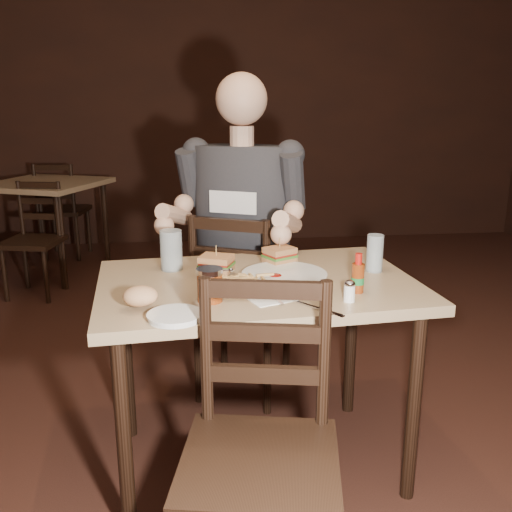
{
  "coord_description": "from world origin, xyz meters",
  "views": [
    {
      "loc": [
        -0.39,
        -2.22,
        1.42
      ],
      "look_at": [
        -0.16,
        -0.19,
        0.85
      ],
      "focal_mm": 40.0,
      "sensor_mm": 36.0,
      "label": 1
    }
  ],
  "objects": [
    {
      "name": "bg_table",
      "position": [
        -1.55,
        2.5,
        0.68
      ],
      "size": [
        1.05,
        1.05,
        0.77
      ],
      "rotation": [
        0.0,
        0.0,
        -0.41
      ],
      "color": "tan",
      "rests_on": "ground"
    },
    {
      "name": "bg_chair_near",
      "position": [
        -1.55,
        1.95,
        0.41
      ],
      "size": [
        0.46,
        0.49,
        0.82
      ],
      "primitive_type": null,
      "rotation": [
        0.0,
        0.0,
        -0.22
      ],
      "color": "black",
      "rests_on": "ground"
    },
    {
      "name": "diner",
      "position": [
        -0.18,
        0.3,
        1.0
      ],
      "size": [
        0.75,
        0.68,
        1.05
      ],
      "primitive_type": null,
      "rotation": [
        0.0,
        0.0,
        -0.42
      ],
      "color": "#29282C",
      "rests_on": "chair_far"
    },
    {
      "name": "fries_pile",
      "position": [
        -0.21,
        -0.34,
        0.81
      ],
      "size": [
        0.24,
        0.18,
        0.04
      ],
      "primitive_type": null,
      "rotation": [
        0.0,
        0.0,
        0.09
      ],
      "color": "#ECB663",
      "rests_on": "dinner_plate"
    },
    {
      "name": "main_table",
      "position": [
        -0.16,
        -0.24,
        0.68
      ],
      "size": [
        1.21,
        0.87,
        0.77
      ],
      "rotation": [
        0.0,
        0.0,
        0.09
      ],
      "color": "tan",
      "rests_on": "ground"
    },
    {
      "name": "bread_roll",
      "position": [
        -0.56,
        -0.5,
        0.82
      ],
      "size": [
        0.12,
        0.1,
        0.07
      ],
      "primitive_type": "ellipsoid",
      "rotation": [
        0.0,
        0.0,
        0.09
      ],
      "color": "tan",
      "rests_on": "side_plate"
    },
    {
      "name": "sandwich_right",
      "position": [
        -0.05,
        -0.07,
        0.84
      ],
      "size": [
        0.14,
        0.13,
        0.1
      ],
      "primitive_type": null,
      "rotation": [
        0.0,
        0.0,
        0.51
      ],
      "color": "tan",
      "rests_on": "dinner_plate"
    },
    {
      "name": "glass_right",
      "position": [
        0.3,
        -0.18,
        0.84
      ],
      "size": [
        0.07,
        0.07,
        0.14
      ],
      "primitive_type": "cylinder",
      "rotation": [
        0.0,
        0.0,
        0.09
      ],
      "color": "silver",
      "rests_on": "main_table"
    },
    {
      "name": "fork",
      "position": [
        -0.12,
        -0.44,
        0.78
      ],
      "size": [
        0.04,
        0.16,
        0.0
      ],
      "primitive_type": "cube",
      "rotation": [
        0.0,
        0.0,
        0.17
      ],
      "color": "silver",
      "rests_on": "napkin"
    },
    {
      "name": "bg_chair_far",
      "position": [
        -1.55,
        3.05,
        0.43
      ],
      "size": [
        0.46,
        0.49,
        0.87
      ],
      "primitive_type": null,
      "rotation": [
        0.0,
        0.0,
        3.0
      ],
      "color": "black",
      "rests_on": "ground"
    },
    {
      "name": "dinner_plate",
      "position": [
        -0.06,
        -0.24,
        0.78
      ],
      "size": [
        0.33,
        0.33,
        0.02
      ],
      "primitive_type": "cylinder",
      "rotation": [
        0.0,
        0.0,
        0.09
      ],
      "color": "white",
      "rests_on": "main_table"
    },
    {
      "name": "chair_far",
      "position": [
        -0.16,
        0.35,
        0.46
      ],
      "size": [
        0.58,
        0.6,
        0.92
      ],
      "primitive_type": null,
      "rotation": [
        0.0,
        0.0,
        2.72
      ],
      "color": "black",
      "rests_on": "ground"
    },
    {
      "name": "chair_near",
      "position": [
        -0.23,
        -0.9,
        0.46
      ],
      "size": [
        0.51,
        0.54,
        0.92
      ],
      "primitive_type": null,
      "rotation": [
        0.0,
        0.0,
        -0.2
      ],
      "color": "black",
      "rests_on": "ground"
    },
    {
      "name": "hot_sauce",
      "position": [
        0.17,
        -0.41,
        0.84
      ],
      "size": [
        0.05,
        0.05,
        0.14
      ],
      "primitive_type": null,
      "rotation": [
        0.0,
        0.0,
        0.09
      ],
      "color": "maroon",
      "rests_on": "main_table"
    },
    {
      "name": "sandwich_left",
      "position": [
        -0.31,
        -0.16,
        0.84
      ],
      "size": [
        0.14,
        0.13,
        0.1
      ],
      "primitive_type": null,
      "rotation": [
        0.0,
        0.0,
        -0.38
      ],
      "color": "tan",
      "rests_on": "dinner_plate"
    },
    {
      "name": "napkin",
      "position": [
        -0.14,
        -0.44,
        0.77
      ],
      "size": [
        0.18,
        0.18,
        0.0
      ],
      "primitive_type": "cube",
      "rotation": [
        0.0,
        0.0,
        0.37
      ],
      "color": "white",
      "rests_on": "main_table"
    },
    {
      "name": "ketchup_dollop",
      "position": [
        -0.1,
        -0.26,
        0.79
      ],
      "size": [
        0.05,
        0.05,
        0.01
      ],
      "primitive_type": "ellipsoid",
      "rotation": [
        0.0,
        0.0,
        0.09
      ],
      "color": "maroon",
      "rests_on": "dinner_plate"
    },
    {
      "name": "room_shell",
      "position": [
        0.0,
        0.0,
        1.4
      ],
      "size": [
        7.0,
        7.0,
        7.0
      ],
      "color": "black",
      "rests_on": "ground"
    },
    {
      "name": "knife",
      "position": [
        0.0,
        -0.57,
        0.78
      ],
      "size": [
        0.13,
        0.15,
        0.0
      ],
      "primitive_type": "cube",
      "rotation": [
        0.0,
        0.0,
        0.7
      ],
      "color": "silver",
      "rests_on": "napkin"
    },
    {
      "name": "glass_left",
      "position": [
        -0.48,
        -0.07,
        0.85
      ],
      "size": [
        0.09,
        0.09,
        0.16
      ],
      "primitive_type": "cylinder",
      "rotation": [
        0.0,
        0.0,
        0.09
      ],
      "color": "silver",
      "rests_on": "main_table"
    },
    {
      "name": "syrup_dispenser",
      "position": [
        -0.34,
        -0.44,
        0.83
      ],
      "size": [
        0.1,
        0.1,
        0.11
      ],
      "primitive_type": null,
      "rotation": [
        0.0,
        0.0,
        0.09
      ],
      "color": "maroon",
      "rests_on": "main_table"
    },
    {
      "name": "salt_shaker",
      "position": [
        0.11,
        -0.5,
        0.8
      ],
      "size": [
        0.04,
        0.04,
        0.07
      ],
      "primitive_type": null,
      "rotation": [
        0.0,
        0.0,
        0.09
      ],
      "color": "white",
      "rests_on": "main_table"
    },
    {
      "name": "side_plate",
      "position": [
        -0.45,
        -0.59,
        0.78
      ],
      "size": [
        0.18,
        0.18,
        0.01
      ],
      "primitive_type": "cylinder",
      "rotation": [
        0.0,
        0.0,
        0.09
      ],
      "color": "white",
      "rests_on": "main_table"
    }
  ]
}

